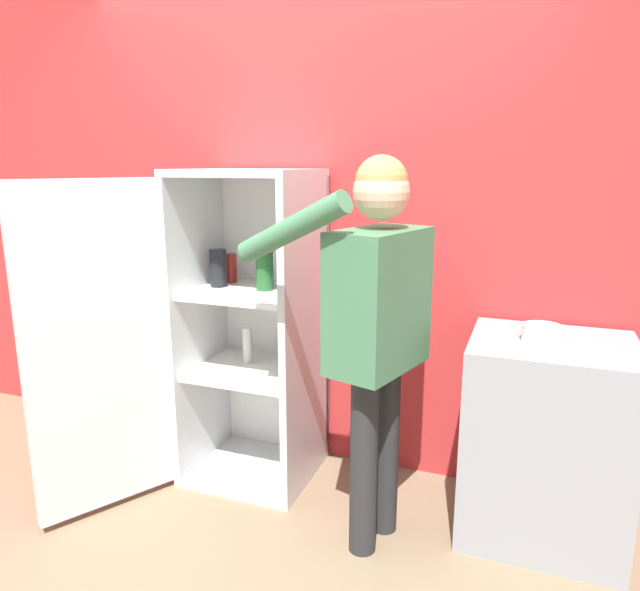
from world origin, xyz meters
TOP-DOWN VIEW (x-y plane):
  - ground_plane at (0.00, 0.00)m, footprint 12.00×12.00m
  - wall_back at (0.00, 0.98)m, footprint 7.00×0.06m
  - refrigerator at (-0.32, 0.57)m, footprint 0.98×1.12m
  - person at (0.53, 0.32)m, footprint 0.74×0.57m
  - counter at (1.21, 0.64)m, footprint 0.67×0.58m
  - bowl at (1.16, 0.62)m, footprint 0.16×0.16m

SIDE VIEW (x-z plane):
  - ground_plane at x=0.00m, z-range 0.00..0.00m
  - counter at x=1.21m, z-range 0.00..0.88m
  - refrigerator at x=-0.32m, z-range 0.00..1.59m
  - bowl at x=1.16m, z-range 0.88..0.96m
  - person at x=0.53m, z-range 0.22..1.86m
  - wall_back at x=0.00m, z-range 0.00..2.55m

